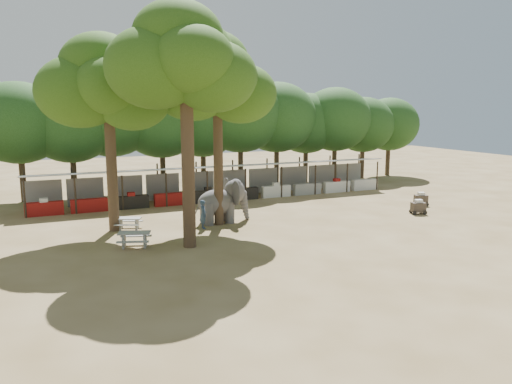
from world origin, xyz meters
name	(u,v)px	position (x,y,z in m)	size (l,w,h in m)	color
ground	(312,243)	(0.00, 0.00, 0.00)	(100.00, 100.00, 0.00)	brown
vendor_stalls	(221,184)	(0.00, 13.84, 1.18)	(28.00, 2.99, 2.80)	#94959C
yard_tree_left	(105,85)	(-9.13, 7.19, 8.20)	(7.10, 6.90, 11.02)	#332316
yard_tree_center	(182,60)	(-6.13, 2.19, 9.21)	(7.10, 6.90, 12.04)	#332316
yard_tree_back	(214,80)	(-3.13, 6.19, 8.54)	(7.10, 6.90, 11.36)	#332316
backdrop_trees	(200,125)	(0.00, 19.00, 5.51)	(46.46, 5.95, 8.33)	#332316
elephant	(223,201)	(-2.55, 6.46, 1.32)	(3.45, 2.64, 2.64)	#464344
handler	(203,214)	(-4.19, 5.37, 0.85)	(0.61, 0.41, 1.70)	#26384C
picnic_table_near	(134,237)	(-8.59, 3.00, 0.52)	(1.95, 1.85, 0.79)	gray
picnic_table_far	(129,222)	(-8.21, 6.86, 0.46)	(1.79, 1.72, 0.70)	gray
cart_front	(418,207)	(10.07, 3.47, 0.48)	(1.13, 0.91, 0.97)	#322A23
cart_back	(421,199)	(12.21, 5.61, 0.48)	(1.17, 1.00, 0.97)	#322A23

